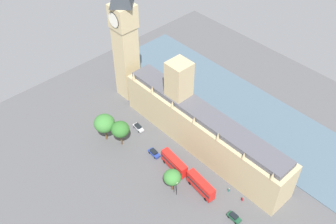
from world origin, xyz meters
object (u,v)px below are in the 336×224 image
at_px(plane_tree_leading, 120,129).
at_px(street_lamp_slot_10, 177,186).
at_px(parliament_building, 200,127).
at_px(car_dark_green_far_end, 234,217).
at_px(plane_tree_opposite_hall, 172,177).
at_px(car_silver_by_river_gate, 138,127).
at_px(double_decker_bus_near_tower, 201,185).
at_px(double_decker_bus_trailing, 174,163).
at_px(pedestrian_midblock, 229,190).
at_px(car_blue_under_trees, 154,153).
at_px(pedestrian_kerbside, 242,199).
at_px(plane_tree_corner, 104,123).
at_px(street_lamp_slot_11, 174,184).
at_px(clock_tower, 124,33).

distance_m(plane_tree_leading, street_lamp_slot_10, 27.71).
xyz_separation_m(parliament_building, car_dark_green_far_end, (13.49, 26.81, -7.52)).
bearing_deg(plane_tree_opposite_hall, car_silver_by_river_gate, -108.27).
relative_size(car_silver_by_river_gate, double_decker_bus_near_tower, 0.44).
height_order(car_silver_by_river_gate, double_decker_bus_near_tower, double_decker_bus_near_tower).
bearing_deg(double_decker_bus_trailing, parliament_building, -166.20).
bearing_deg(street_lamp_slot_10, pedestrian_midblock, 141.49).
bearing_deg(plane_tree_leading, pedestrian_midblock, 107.39).
distance_m(car_blue_under_trees, double_decker_bus_trailing, 8.91).
xyz_separation_m(pedestrian_kerbside, plane_tree_corner, (14.57, -47.75, 6.74)).
distance_m(parliament_building, car_dark_green_far_end, 30.94).
bearing_deg(street_lamp_slot_10, plane_tree_opposite_hall, -100.35).
distance_m(double_decker_bus_near_tower, plane_tree_corner, 37.93).
relative_size(parliament_building, pedestrian_kerbside, 39.43).
height_order(car_silver_by_river_gate, plane_tree_opposite_hall, plane_tree_opposite_hall).
bearing_deg(street_lamp_slot_11, clock_tower, -112.92).
bearing_deg(car_dark_green_far_end, parliament_building, -115.77).
height_order(car_silver_by_river_gate, car_dark_green_far_end, same).
xyz_separation_m(pedestrian_midblock, street_lamp_slot_10, (12.40, -9.87, 3.65)).
xyz_separation_m(clock_tower, pedestrian_kerbside, (6.64, 61.81, -25.85)).
xyz_separation_m(car_dark_green_far_end, plane_tree_opposite_hall, (5.84, -19.47, 4.85)).
height_order(pedestrian_kerbside, plane_tree_opposite_hall, plane_tree_opposite_hall).
xyz_separation_m(parliament_building, pedestrian_kerbside, (6.94, 24.53, -7.67)).
distance_m(clock_tower, double_decker_bus_near_tower, 57.65).
xyz_separation_m(car_blue_under_trees, pedestrian_midblock, (-6.88, 26.39, -0.19)).
bearing_deg(plane_tree_corner, pedestrian_kerbside, 106.97).
height_order(car_dark_green_far_end, street_lamp_slot_11, street_lamp_slot_11).
relative_size(double_decker_bus_trailing, plane_tree_corner, 1.02).
height_order(car_silver_by_river_gate, plane_tree_corner, plane_tree_corner).
distance_m(double_decker_bus_near_tower, street_lamp_slot_11, 8.16).
xyz_separation_m(parliament_building, plane_tree_corner, (21.50, -23.21, -0.93)).
distance_m(double_decker_bus_trailing, car_dark_green_far_end, 24.96).
distance_m(clock_tower, pedestrian_midblock, 62.91).
height_order(car_silver_by_river_gate, street_lamp_slot_10, street_lamp_slot_10).
xyz_separation_m(pedestrian_midblock, plane_tree_leading, (11.72, -37.43, 6.32)).
height_order(car_silver_by_river_gate, pedestrian_kerbside, car_silver_by_river_gate).
relative_size(double_decker_bus_trailing, car_dark_green_far_end, 2.57).
relative_size(car_silver_by_river_gate, street_lamp_slot_10, 0.77).
bearing_deg(car_silver_by_river_gate, car_blue_under_trees, 79.05).
relative_size(plane_tree_corner, plane_tree_opposite_hall, 1.30).
bearing_deg(car_blue_under_trees, clock_tower, -110.76).
bearing_deg(plane_tree_opposite_hall, pedestrian_midblock, 134.24).
relative_size(parliament_building, pedestrian_midblock, 41.57).
bearing_deg(clock_tower, plane_tree_corner, 33.55).
bearing_deg(parliament_building, car_blue_under_trees, -25.40).
relative_size(double_decker_bus_near_tower, plane_tree_leading, 1.11).
bearing_deg(plane_tree_corner, pedestrian_midblock, 108.26).
bearing_deg(parliament_building, clock_tower, -89.55).
height_order(parliament_building, clock_tower, clock_tower).
relative_size(car_blue_under_trees, car_dark_green_far_end, 1.11).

